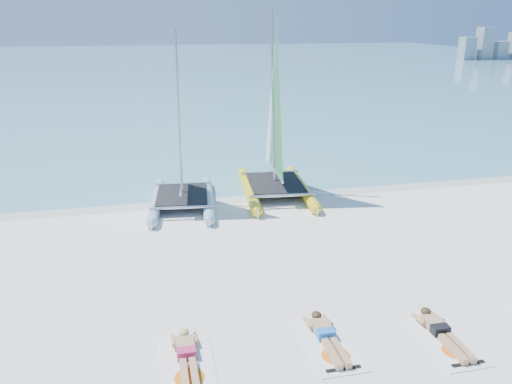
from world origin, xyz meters
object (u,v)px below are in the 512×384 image
catamaran_blue (180,154)px  towel_b (329,345)px  sunbather_c (441,331)px  towel_a (188,366)px  sunbather_b (326,335)px  catamaran_yellow (274,135)px  towel_c (446,341)px  sunbather_a (187,355)px

catamaran_blue → towel_b: catamaran_blue is taller
sunbather_c → catamaran_blue: bearing=117.0°
catamaran_blue → towel_a: catamaran_blue is taller
towel_a → sunbather_b: size_ratio=1.07×
catamaran_yellow → towel_a: size_ratio=3.71×
catamaran_blue → towel_c: (4.62, -9.25, -1.83)m
catamaran_yellow → towel_c: bearing=-79.0°
sunbather_b → sunbather_c: 2.42m
catamaran_yellow → sunbather_a: catamaran_yellow is taller
sunbather_a → towel_b: bearing=-3.6°
sunbather_a → towel_a: bearing=-90.0°
towel_a → sunbather_c: (5.24, -0.17, 0.11)m
sunbather_b → towel_c: bearing=-13.4°
catamaran_blue → towel_b: (2.24, -8.88, -1.83)m
towel_b → sunbather_c: size_ratio=1.07×
catamaran_yellow → towel_c: (1.06, -10.11, -2.15)m
catamaran_yellow → sunbather_b: catamaran_yellow is taller
towel_c → sunbather_c: size_ratio=1.07×
towel_a → sunbather_c: sunbather_c is taller
catamaran_blue → towel_c: 10.50m
sunbather_c → towel_a: bearing=178.1°
catamaran_blue → towel_c: size_ratio=3.34×
towel_b → sunbather_c: bearing=-4.4°
catamaran_yellow → towel_b: catamaran_yellow is taller
sunbather_a → towel_c: 5.27m
towel_c → sunbather_c: sunbather_c is taller
towel_c → sunbather_b: bearing=166.6°
sunbather_b → towel_c: (2.39, -0.57, -0.11)m
towel_c → towel_a: bearing=176.0°
towel_b → towel_a: bearing=-179.8°
catamaran_blue → sunbather_b: (2.24, -8.68, -1.72)m
sunbather_c → towel_c: bearing=-90.0°
towel_b → towel_c: (2.39, -0.38, 0.00)m
towel_a → sunbather_c: size_ratio=1.07×
towel_b → sunbather_b: sunbather_b is taller
catamaran_blue → sunbather_c: (4.62, -9.06, -1.72)m
sunbather_a → sunbather_c: bearing=-4.0°
towel_a → sunbather_a: 0.22m
towel_a → towel_b: size_ratio=1.00×
towel_b → towel_c: size_ratio=1.00×
catamaran_yellow → sunbather_c: catamaran_yellow is taller
catamaran_yellow → sunbather_c: size_ratio=3.98×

